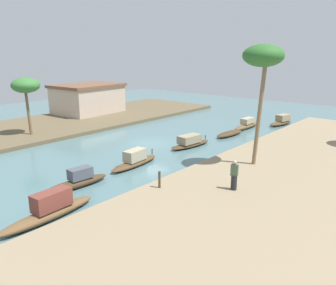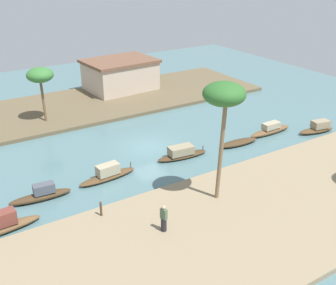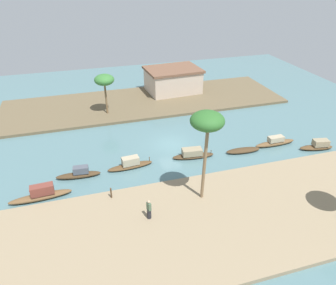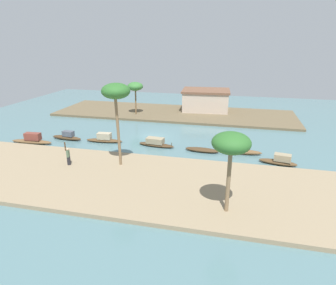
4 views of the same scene
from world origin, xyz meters
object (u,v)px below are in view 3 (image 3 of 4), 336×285
(sampan_midstream, at_px, (243,150))
(sampan_foreground, at_px, (275,142))
(sampan_with_red_awning, at_px, (79,174))
(palm_tree_right_tall, at_px, (104,80))
(mooring_post, at_px, (111,193))
(riverside_building, at_px, (173,80))
(sampan_near_left_bank, at_px, (41,194))
(sampan_downstream_large, at_px, (193,154))
(palm_tree_left_near, at_px, (207,123))
(person_on_near_bank, at_px, (149,210))
(sampan_open_hull, at_px, (318,146))
(sampan_upstream_small, at_px, (130,164))

(sampan_midstream, xyz_separation_m, sampan_foreground, (4.16, 0.33, 0.18))
(sampan_with_red_awning, distance_m, palm_tree_right_tall, 15.14)
(sampan_with_red_awning, height_order, mooring_post, mooring_post)
(sampan_foreground, xyz_separation_m, riverside_building, (-6.02, 19.23, 1.76))
(sampan_foreground, height_order, mooring_post, mooring_post)
(sampan_near_left_bank, bearing_deg, riverside_building, 45.52)
(sampan_downstream_large, bearing_deg, mooring_post, -146.96)
(sampan_midstream, relative_size, palm_tree_right_tall, 0.74)
(sampan_near_left_bank, relative_size, palm_tree_left_near, 0.66)
(sampan_with_red_awning, height_order, person_on_near_bank, person_on_near_bank)
(sampan_foreground, bearing_deg, person_on_near_bank, -155.28)
(sampan_foreground, relative_size, sampan_open_hull, 1.26)
(sampan_downstream_large, relative_size, sampan_upstream_small, 0.97)
(sampan_with_red_awning, relative_size, palm_tree_right_tall, 0.81)
(person_on_near_bank, relative_size, palm_tree_left_near, 0.22)
(palm_tree_left_near, height_order, palm_tree_right_tall, palm_tree_left_near)
(sampan_upstream_small, height_order, palm_tree_right_tall, palm_tree_right_tall)
(sampan_upstream_small, height_order, riverside_building, riverside_building)
(sampan_open_hull, bearing_deg, person_on_near_bank, -153.97)
(sampan_upstream_small, distance_m, mooring_post, 5.29)
(sampan_foreground, relative_size, palm_tree_left_near, 0.61)
(sampan_with_red_awning, distance_m, palm_tree_left_near, 13.96)
(sampan_near_left_bank, height_order, palm_tree_right_tall, palm_tree_right_tall)
(sampan_near_left_bank, relative_size, palm_tree_right_tall, 1.01)
(sampan_midstream, bearing_deg, riverside_building, 99.26)
(person_on_near_bank, xyz_separation_m, palm_tree_right_tall, (-0.49, 21.55, 3.74))
(sampan_open_hull, distance_m, palm_tree_left_near, 17.67)
(sampan_open_hull, height_order, person_on_near_bank, person_on_near_bank)
(sampan_near_left_bank, bearing_deg, palm_tree_left_near, -21.54)
(palm_tree_left_near, xyz_separation_m, palm_tree_right_tall, (-5.45, 20.46, -2.64))
(sampan_downstream_large, xyz_separation_m, sampan_upstream_small, (-6.66, -0.04, 0.01))
(sampan_with_red_awning, bearing_deg, riverside_building, 56.10)
(sampan_open_hull, bearing_deg, sampan_midstream, 178.10)
(sampan_foreground, distance_m, palm_tree_left_near, 15.12)
(sampan_upstream_small, xyz_separation_m, sampan_open_hull, (20.46, -2.33, 0.02))
(palm_tree_left_near, relative_size, palm_tree_right_tall, 1.53)
(sampan_near_left_bank, height_order, mooring_post, sampan_near_left_bank)
(person_on_near_bank, xyz_separation_m, mooring_post, (-2.51, 3.40, -0.28))
(sampan_upstream_small, bearing_deg, sampan_downstream_large, -4.24)
(sampan_open_hull, distance_m, person_on_near_bank, 21.28)
(sampan_downstream_large, relative_size, mooring_post, 4.56)
(sampan_upstream_small, relative_size, sampan_near_left_bank, 0.88)
(sampan_midstream, relative_size, person_on_near_bank, 2.25)
(palm_tree_right_tall, bearing_deg, sampan_midstream, -47.64)
(palm_tree_right_tall, xyz_separation_m, riverside_building, (10.95, 5.51, -2.70))
(riverside_building, bearing_deg, sampan_downstream_large, -105.20)
(riverside_building, bearing_deg, sampan_upstream_small, -122.71)
(sampan_midstream, distance_m, sampan_upstream_small, 12.31)
(sampan_upstream_small, bearing_deg, mooring_post, -123.41)
(person_on_near_bank, bearing_deg, palm_tree_left_near, -93.66)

